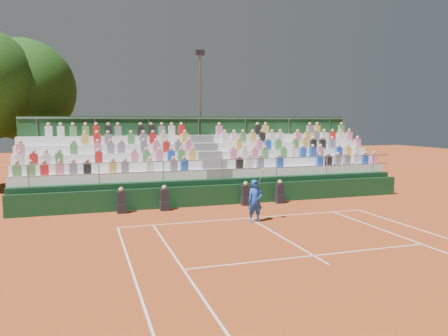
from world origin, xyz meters
name	(u,v)px	position (x,y,z in m)	size (l,w,h in m)	color
ground	(249,218)	(0.00, 0.00, 0.00)	(90.00, 90.00, 0.00)	#AB461C
courtside_wall	(226,195)	(0.00, 3.20, 0.50)	(20.00, 0.15, 1.00)	#0D3119
line_officials	(206,198)	(-1.17, 2.75, 0.48)	(8.22, 0.40, 1.19)	black
grandstand	(208,175)	(0.01, 6.43, 1.09)	(20.00, 5.20, 4.40)	#0D3119
tennis_player	(255,201)	(-0.01, -0.70, 0.88)	(0.85, 0.43, 2.22)	#1743B0
tree_east	(24,90)	(-10.10, 13.23, 6.07)	(6.37, 6.37, 9.27)	#362213
floodlight_mast	(200,106)	(1.13, 12.28, 5.16)	(0.60, 0.25, 8.94)	gray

